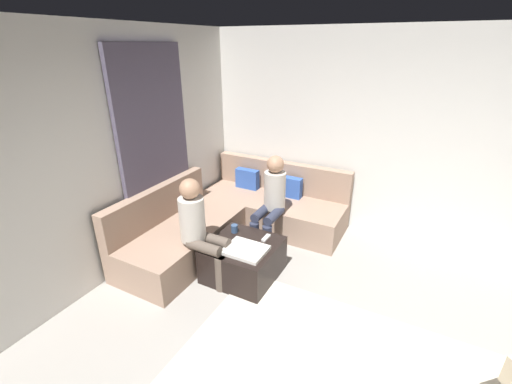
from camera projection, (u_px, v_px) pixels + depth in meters
name	position (u px, v px, depth m)	size (l,w,h in m)	color
wall_back	(420.00, 142.00, 4.25)	(6.00, 0.12, 2.70)	silver
wall_left	(47.00, 179.00, 3.12)	(0.12, 6.00, 2.70)	silver
curtain_panel	(156.00, 153.00, 4.17)	(0.06, 1.10, 2.50)	#595166
sectional_couch	(235.00, 217.00, 4.71)	(2.10, 2.55, 0.87)	#9E7F6B
ottoman	(243.00, 260.00, 3.91)	(0.76, 0.76, 0.42)	black
folded_blanket	(246.00, 250.00, 3.68)	(0.44, 0.36, 0.04)	white
coffee_mug	(234.00, 229.00, 4.05)	(0.08, 0.08, 0.10)	#334C72
game_remote	(266.00, 238.00, 3.92)	(0.05, 0.15, 0.02)	white
person_on_couch_back	(271.00, 198.00, 4.38)	(0.30, 0.60, 1.20)	#2D3347
person_on_couch_side	(200.00, 227.00, 3.70)	(0.60, 0.30, 1.20)	brown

